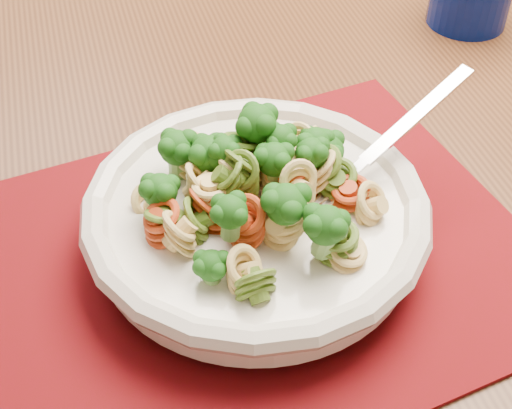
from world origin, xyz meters
TOP-DOWN VIEW (x-y plane):
  - dining_table at (-0.38, -0.36)m, footprint 1.47×1.20m
  - placemat at (-0.36, -0.54)m, footprint 0.46×0.39m
  - pasta_bowl at (-0.35, -0.53)m, footprint 0.25×0.25m
  - pasta_broccoli_heap at (-0.35, -0.53)m, footprint 0.21×0.21m
  - fork at (-0.29, -0.55)m, footprint 0.18×0.03m

SIDE VIEW (x-z plane):
  - dining_table at x=-0.38m, z-range 0.26..1.01m
  - placemat at x=-0.36m, z-range 0.75..0.76m
  - pasta_bowl at x=-0.35m, z-range 0.76..0.81m
  - fork at x=-0.29m, z-range 0.76..0.84m
  - pasta_broccoli_heap at x=-0.35m, z-range 0.77..0.83m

